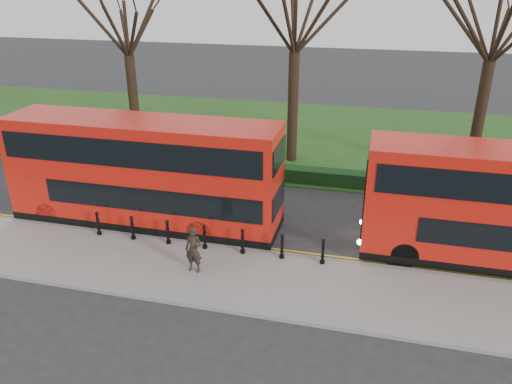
# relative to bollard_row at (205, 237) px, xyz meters

# --- Properties ---
(ground) EXTENTS (120.00, 120.00, 0.00)m
(ground) POSITION_rel_bollard_row_xyz_m (-0.53, 1.35, -0.65)
(ground) COLOR #28282B
(ground) RESTS_ON ground
(pavement) EXTENTS (60.00, 4.00, 0.15)m
(pavement) POSITION_rel_bollard_row_xyz_m (-0.53, -1.65, -0.58)
(pavement) COLOR gray
(pavement) RESTS_ON ground
(kerb) EXTENTS (60.00, 0.25, 0.16)m
(kerb) POSITION_rel_bollard_row_xyz_m (-0.53, 0.35, -0.58)
(kerb) COLOR slate
(kerb) RESTS_ON ground
(grass_verge) EXTENTS (60.00, 18.00, 0.06)m
(grass_verge) POSITION_rel_bollard_row_xyz_m (-0.53, 16.35, -0.62)
(grass_verge) COLOR #214818
(grass_verge) RESTS_ON ground
(hedge) EXTENTS (60.00, 0.90, 0.80)m
(hedge) POSITION_rel_bollard_row_xyz_m (-0.53, 8.15, -0.25)
(hedge) COLOR black
(hedge) RESTS_ON ground
(yellow_line_outer) EXTENTS (60.00, 0.10, 0.01)m
(yellow_line_outer) POSITION_rel_bollard_row_xyz_m (-0.53, 0.65, -0.64)
(yellow_line_outer) COLOR yellow
(yellow_line_outer) RESTS_ON ground
(yellow_line_inner) EXTENTS (60.00, 0.10, 0.01)m
(yellow_line_inner) POSITION_rel_bollard_row_xyz_m (-0.53, 0.85, -0.64)
(yellow_line_inner) COLOR yellow
(yellow_line_inner) RESTS_ON ground
(tree_left) EXTENTS (6.75, 6.75, 10.55)m
(tree_left) POSITION_rel_bollard_row_xyz_m (-8.53, 11.35, 7.02)
(tree_left) COLOR black
(tree_left) RESTS_ON ground
(tree_mid) EXTENTS (7.35, 7.35, 11.48)m
(tree_mid) POSITION_rel_bollard_row_xyz_m (1.47, 11.35, 7.70)
(tree_mid) COLOR black
(tree_mid) RESTS_ON ground
(tree_right) EXTENTS (7.25, 7.25, 11.33)m
(tree_right) POSITION_rel_bollard_row_xyz_m (11.47, 11.35, 7.58)
(tree_right) COLOR black
(tree_right) RESTS_ON ground
(bollard_row) EXTENTS (9.59, 0.15, 1.00)m
(bollard_row) POSITION_rel_bollard_row_xyz_m (0.00, 0.00, 0.00)
(bollard_row) COLOR black
(bollard_row) RESTS_ON pavement
(bus_lead) EXTENTS (11.90, 2.73, 4.74)m
(bus_lead) POSITION_rel_bollard_row_xyz_m (-3.33, 1.77, 1.74)
(bus_lead) COLOR red
(bus_lead) RESTS_ON ground
(pedestrian) EXTENTS (0.67, 0.47, 1.78)m
(pedestrian) POSITION_rel_bollard_row_xyz_m (0.18, -1.66, 0.39)
(pedestrian) COLOR black
(pedestrian) RESTS_ON pavement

